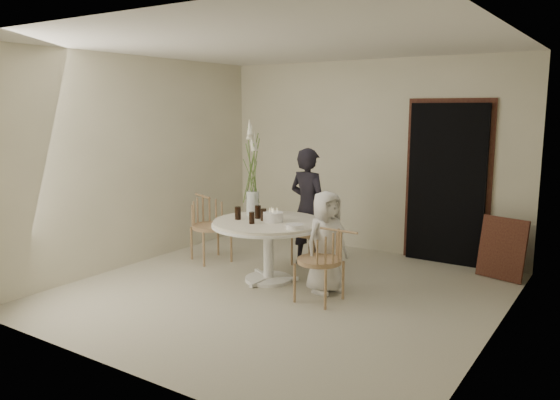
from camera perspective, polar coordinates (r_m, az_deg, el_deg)
The scene contains 18 objects.
ground at distance 6.21m, azimuth 0.16°, elevation -9.55°, with size 4.50×4.50×0.00m, color beige.
room_shell at distance 5.88m, azimuth 0.17°, elevation 5.52°, with size 4.50×4.50×4.50m.
doorway at distance 7.46m, azimuth 17.02°, elevation 1.58°, with size 1.00×0.10×2.10m, color black.
door_trim at distance 7.49m, azimuth 17.13°, elevation 2.07°, with size 1.12×0.03×2.22m, color brown.
table at distance 6.43m, azimuth -1.23°, elevation -3.18°, with size 1.33×1.33×0.73m.
picture_frame at distance 7.09m, azimuth 22.21°, elevation -4.72°, with size 0.56×0.04×0.75m, color brown.
chair_far at distance 7.19m, azimuth 3.87°, elevation -2.67°, with size 0.48×0.51×0.79m.
chair_right at distance 5.74m, azimuth 5.13°, elevation -5.69°, with size 0.51×0.47×0.82m.
chair_left at distance 7.44m, azimuth -7.66°, elevation -1.91°, with size 0.63×0.61×0.87m.
girl at distance 7.05m, azimuth 2.97°, elevation -0.77°, with size 0.56×0.37×1.54m, color black.
boy at distance 6.07m, azimuth 4.85°, elevation -4.41°, with size 0.56×0.36×1.15m, color silver.
birthday_cake at distance 6.35m, azimuth -0.73°, elevation -1.78°, with size 0.23×0.23×0.16m.
cola_tumbler_a at distance 6.49m, azimuth -4.43°, elevation -1.37°, with size 0.07×0.07×0.15m, color black.
cola_tumbler_b at distance 6.24m, azimuth -2.97°, elevation -1.87°, with size 0.06×0.06×0.14m, color black.
cola_tumbler_c at distance 6.53m, azimuth -2.33°, elevation -1.25°, with size 0.07×0.07×0.16m, color black.
cola_tumbler_d at distance 6.40m, azimuth -1.74°, elevation -1.53°, with size 0.07×0.07×0.15m, color black.
plate_stack at distance 5.99m, azimuth 1.54°, elevation -2.79°, with size 0.20×0.20×0.05m, color white.
flower_vase at distance 6.67m, azimuth -2.89°, elevation 2.55°, with size 0.16×0.16×1.18m.
Camera 1 is at (3.21, -4.91, 2.05)m, focal length 35.00 mm.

